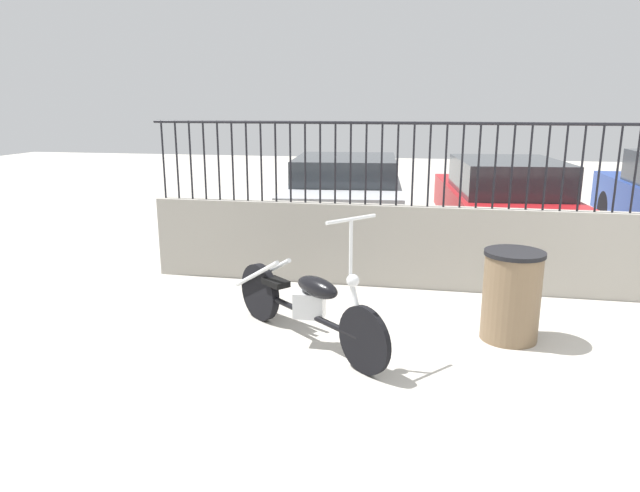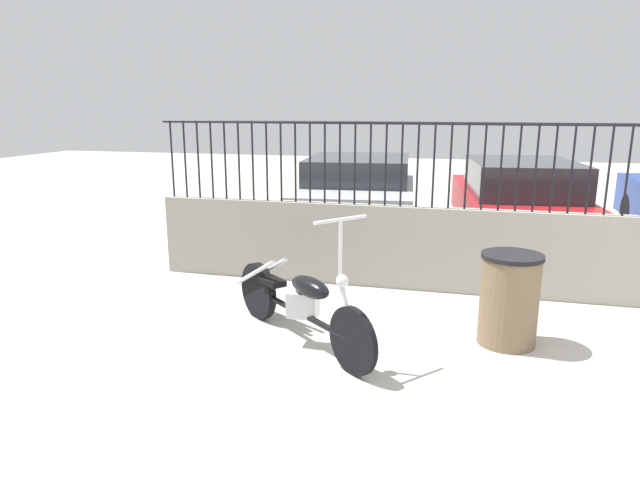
% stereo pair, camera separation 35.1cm
% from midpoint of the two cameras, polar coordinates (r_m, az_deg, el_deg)
% --- Properties ---
extents(ground_plane, '(40.00, 40.00, 0.00)m').
position_cam_midpoint_polar(ground_plane, '(5.03, 23.14, -13.07)').
color(ground_plane, '#ADA89E').
extents(low_wall, '(9.49, 0.18, 1.01)m').
position_cam_midpoint_polar(low_wall, '(7.08, 19.68, -0.65)').
color(low_wall, '#9E998E').
rests_on(low_wall, ground_plane).
extents(fence_railing, '(9.49, 0.04, 0.99)m').
position_cam_midpoint_polar(fence_railing, '(6.89, 20.46, 8.58)').
color(fence_railing, black).
rests_on(fence_railing, low_wall).
extents(motorcycle_black, '(1.78, 1.54, 1.31)m').
position_cam_midpoint_polar(motorcycle_black, '(5.39, -3.80, -5.47)').
color(motorcycle_black, black).
rests_on(motorcycle_black, ground_plane).
extents(trash_bin, '(0.56, 0.56, 0.87)m').
position_cam_midpoint_polar(trash_bin, '(5.64, 16.91, -4.78)').
color(trash_bin, brown).
rests_on(trash_bin, ground_plane).
extents(car_silver, '(2.25, 4.45, 1.33)m').
position_cam_midpoint_polar(car_silver, '(10.03, 1.60, 5.30)').
color(car_silver, black).
rests_on(car_silver, ground_plane).
extents(car_red, '(2.19, 4.65, 1.34)m').
position_cam_midpoint_polar(car_red, '(9.78, 16.89, 4.44)').
color(car_red, black).
rests_on(car_red, ground_plane).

